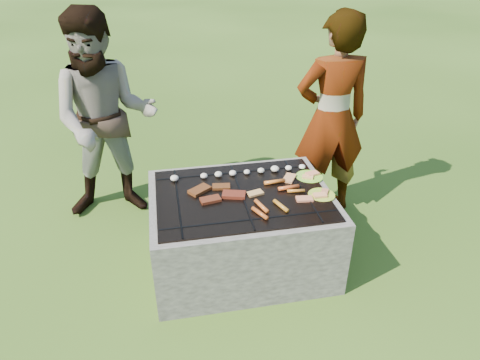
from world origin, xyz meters
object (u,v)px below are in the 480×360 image
object	(u,v)px
fire_pit	(241,231)
plate_far	(309,176)
plate_near	(321,195)
cook	(331,118)
bystander	(106,120)

from	to	relation	value
fire_pit	plate_far	size ratio (longest dim) A/B	4.80
fire_pit	plate_near	xyz separation A→B (m)	(0.56, -0.11, 0.33)
plate_near	cook	world-z (taller)	cook
cook	bystander	world-z (taller)	bystander
plate_far	plate_near	size ratio (longest dim) A/B	1.13
fire_pit	plate_far	distance (m)	0.67
fire_pit	plate_far	world-z (taller)	plate_far
bystander	fire_pit	bearing A→B (deg)	-42.49
plate_near	cook	distance (m)	0.85
bystander	cook	bearing A→B (deg)	-7.89
cook	bystander	xyz separation A→B (m)	(-1.85, 0.30, 0.01)
plate_near	fire_pit	bearing A→B (deg)	168.46
plate_far	cook	world-z (taller)	cook
plate_far	plate_near	xyz separation A→B (m)	(-0.00, -0.27, -0.00)
plate_near	cook	bearing A→B (deg)	65.55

